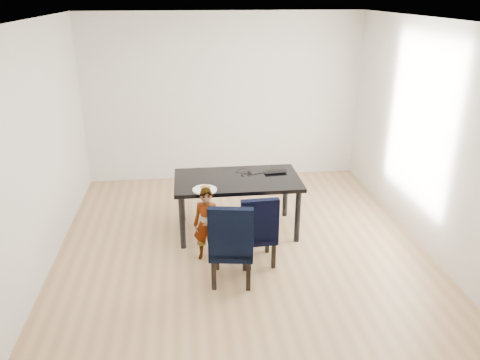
{
  "coord_description": "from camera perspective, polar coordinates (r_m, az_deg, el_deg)",
  "views": [
    {
      "loc": [
        -0.61,
        -5.01,
        2.98
      ],
      "look_at": [
        0.0,
        0.2,
        0.85
      ],
      "focal_mm": 35.0,
      "sensor_mm": 36.0,
      "label": 1
    }
  ],
  "objects": [
    {
      "name": "chair_right",
      "position": [
        5.42,
        2.04,
        -5.87
      ],
      "size": [
        0.44,
        0.46,
        0.88
      ],
      "primitive_type": "cube",
      "rotation": [
        0.0,
        0.0,
        0.04
      ],
      "color": "black",
      "rests_on": "floor"
    },
    {
      "name": "child",
      "position": [
        5.48,
        -4.04,
        -5.45
      ],
      "size": [
        0.37,
        0.29,
        0.9
      ],
      "primitive_type": "imported",
      "rotation": [
        0.0,
        0.0,
        -0.25
      ],
      "color": "#E84013",
      "rests_on": "floor"
    },
    {
      "name": "wall_left",
      "position": [
        5.52,
        -23.72,
        3.0
      ],
      "size": [
        0.01,
        5.0,
        2.7
      ],
      "primitive_type": "cube",
      "color": "silver",
      "rests_on": "ground"
    },
    {
      "name": "dining_table",
      "position": [
        6.13,
        -0.33,
        -3.07
      ],
      "size": [
        1.6,
        0.9,
        0.75
      ],
      "primitive_type": "cube",
      "color": "black",
      "rests_on": "floor"
    },
    {
      "name": "plate",
      "position": [
        5.64,
        -4.32,
        -1.18
      ],
      "size": [
        0.3,
        0.3,
        0.02
      ],
      "primitive_type": "cylinder",
      "rotation": [
        0.0,
        0.0,
        0.02
      ],
      "color": "white",
      "rests_on": "dining_table"
    },
    {
      "name": "chair_left",
      "position": [
        5.07,
        -0.99,
        -7.44
      ],
      "size": [
        0.53,
        0.55,
        0.97
      ],
      "primitive_type": "cube",
      "rotation": [
        0.0,
        0.0,
        -0.16
      ],
      "color": "black",
      "rests_on": "floor"
    },
    {
      "name": "laptop",
      "position": [
        6.21,
        4.24,
        1.11
      ],
      "size": [
        0.32,
        0.22,
        0.02
      ],
      "primitive_type": "imported",
      "rotation": [
        0.0,
        0.0,
        3.24
      ],
      "color": "black",
      "rests_on": "dining_table"
    },
    {
      "name": "floor",
      "position": [
        5.86,
        0.23,
        -8.5
      ],
      "size": [
        4.5,
        5.0,
        0.01
      ],
      "primitive_type": "cube",
      "color": "tan",
      "rests_on": "ground"
    },
    {
      "name": "wall_front",
      "position": [
        3.05,
        6.06,
        -10.38
      ],
      "size": [
        4.5,
        0.01,
        2.7
      ],
      "primitive_type": "cube",
      "color": "silver",
      "rests_on": "ground"
    },
    {
      "name": "cable_tangle",
      "position": [
        6.1,
        0.79,
        0.68
      ],
      "size": [
        0.17,
        0.17,
        0.01
      ],
      "primitive_type": "torus",
      "rotation": [
        0.0,
        0.0,
        0.15
      ],
      "color": "black",
      "rests_on": "dining_table"
    },
    {
      "name": "wall_right",
      "position": [
        6.0,
        22.24,
        4.66
      ],
      "size": [
        0.01,
        5.0,
        2.7
      ],
      "primitive_type": "cube",
      "color": "silver",
      "rests_on": "ground"
    },
    {
      "name": "sandwich",
      "position": [
        5.63,
        -4.2,
        -0.82
      ],
      "size": [
        0.15,
        0.1,
        0.05
      ],
      "primitive_type": "ellipsoid",
      "rotation": [
        0.0,
        0.0,
        0.3
      ],
      "color": "#C97E47",
      "rests_on": "plate"
    },
    {
      "name": "wall_back",
      "position": [
        7.71,
        -2.04,
        9.9
      ],
      "size": [
        4.5,
        0.01,
        2.7
      ],
      "primitive_type": "cube",
      "color": "white",
      "rests_on": "ground"
    },
    {
      "name": "ceiling",
      "position": [
        5.05,
        0.28,
        18.98
      ],
      "size": [
        4.5,
        5.0,
        0.01
      ],
      "primitive_type": "cube",
      "color": "white",
      "rests_on": "wall_back"
    }
  ]
}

